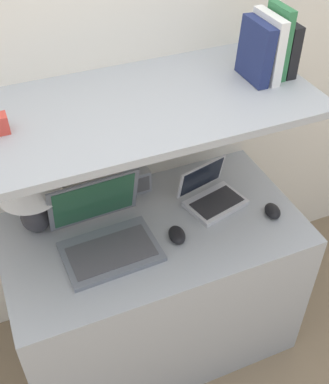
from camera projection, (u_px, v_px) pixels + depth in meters
The scene contains 14 objects.
wall_back at pixel (114, 82), 1.89m from camera, with size 6.00×0.05×2.40m.
desk at pixel (155, 287), 2.16m from camera, with size 1.20×0.66×0.75m.
back_riser at pixel (126, 198), 2.23m from camera, with size 1.20×0.04×1.25m.
shelf at pixel (143, 106), 1.62m from camera, with size 1.20×0.59×0.03m.
table_lamp at pixel (29, 186), 1.77m from camera, with size 0.24×0.24×0.33m.
laptop_large at pixel (105, 234), 1.81m from camera, with size 0.37×0.33×0.26m.
laptop_small at pixel (211, 195), 2.01m from camera, with size 0.28×0.25×0.16m.
computer_mouse at pixel (177, 235), 1.86m from camera, with size 0.08×0.11×0.04m.
second_mouse at pixel (273, 211), 1.96m from camera, with size 0.08×0.10×0.04m.
router_box at pixel (138, 181), 2.06m from camera, with size 0.10×0.06×0.11m.
book_black at pixel (286, 48), 1.71m from camera, with size 0.04×0.13×0.19m.
book_green at pixel (277, 42), 1.68m from camera, with size 0.03×0.13×0.25m.
book_white at pixel (267, 47), 1.68m from camera, with size 0.03×0.18×0.23m.
book_navy at pixel (256, 51), 1.67m from camera, with size 0.05×0.17×0.21m.
Camera 1 is at (-0.48, -0.93, 2.11)m, focal length 45.00 mm.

